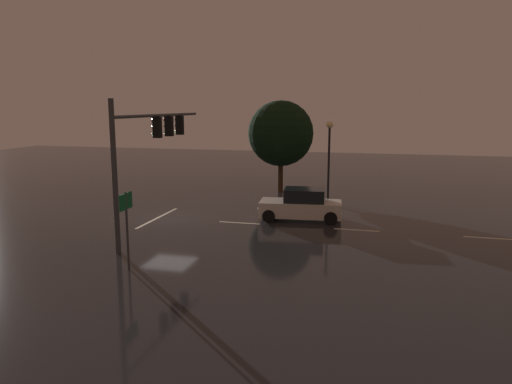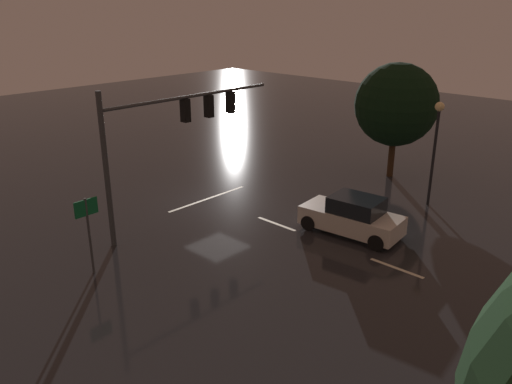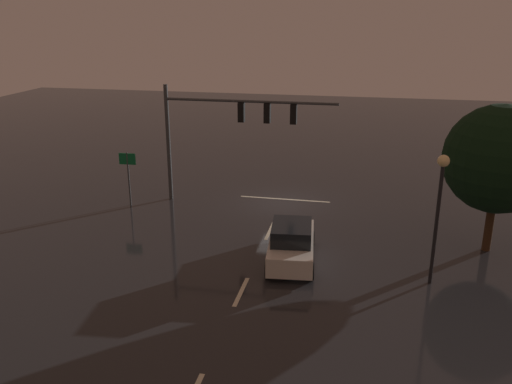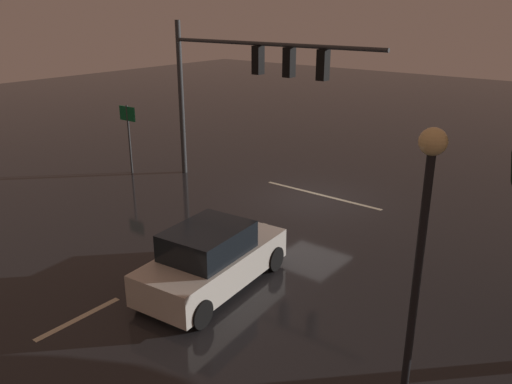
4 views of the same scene
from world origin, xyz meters
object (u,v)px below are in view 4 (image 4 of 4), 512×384
(street_lamp_left_kerb, at_px, (424,221))
(route_sign, at_px, (128,125))
(traffic_signal_assembly, at_px, (244,73))
(car_approaching, at_px, (212,259))

(street_lamp_left_kerb, bearing_deg, route_sign, -21.37)
(traffic_signal_assembly, distance_m, street_lamp_left_kerb, 12.24)
(car_approaching, height_order, street_lamp_left_kerb, street_lamp_left_kerb)
(traffic_signal_assembly, xyz_separation_m, route_sign, (5.16, 1.47, -2.37))
(car_approaching, xyz_separation_m, route_sign, (9.44, -5.01, 1.32))
(traffic_signal_assembly, distance_m, route_sign, 5.87)
(car_approaching, bearing_deg, route_sign, -27.96)
(traffic_signal_assembly, distance_m, car_approaching, 8.59)
(traffic_signal_assembly, bearing_deg, car_approaching, 123.42)
(traffic_signal_assembly, bearing_deg, route_sign, 15.85)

